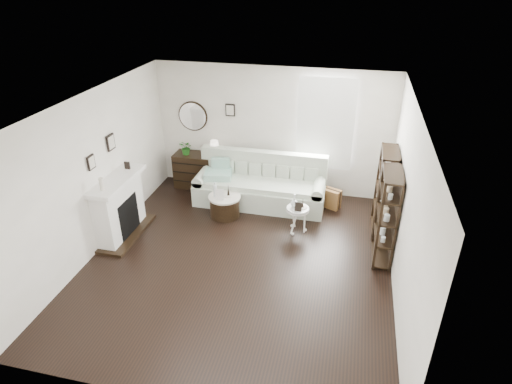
% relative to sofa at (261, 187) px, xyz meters
% --- Properties ---
extents(room, '(5.50, 5.50, 5.50)m').
position_rel_sofa_xyz_m(room, '(0.83, 0.62, 1.25)').
color(room, black).
rests_on(room, ground).
extents(fireplace, '(0.50, 1.40, 1.84)m').
position_rel_sofa_xyz_m(fireplace, '(-2.22, -1.78, 0.20)').
color(fireplace, white).
rests_on(fireplace, ground).
extents(shelf_unit_far, '(0.30, 0.80, 1.60)m').
position_rel_sofa_xyz_m(shelf_unit_far, '(2.43, -0.53, 0.46)').
color(shelf_unit_far, black).
rests_on(shelf_unit_far, ground).
extents(shelf_unit_near, '(0.30, 0.80, 1.60)m').
position_rel_sofa_xyz_m(shelf_unit_near, '(2.43, -1.43, 0.46)').
color(shelf_unit_near, black).
rests_on(shelf_unit_near, ground).
extents(sofa, '(2.67, 0.92, 1.04)m').
position_rel_sofa_xyz_m(sofa, '(0.00, 0.00, 0.00)').
color(sofa, '#B6C2AD').
rests_on(sofa, ground).
extents(quilt, '(0.62, 0.54, 0.14)m').
position_rel_sofa_xyz_m(quilt, '(-0.87, -0.13, 0.26)').
color(quilt, '#268D67').
rests_on(quilt, sofa).
extents(suitcase, '(0.64, 0.43, 0.41)m').
position_rel_sofa_xyz_m(suitcase, '(1.36, 0.14, -0.14)').
color(suitcase, brown).
rests_on(suitcase, ground).
extents(dresser, '(1.16, 0.50, 0.77)m').
position_rel_sofa_xyz_m(dresser, '(-1.44, 0.39, 0.04)').
color(dresser, black).
rests_on(dresser, ground).
extents(table_lamp, '(0.26, 0.26, 0.36)m').
position_rel_sofa_xyz_m(table_lamp, '(-1.11, 0.39, 0.61)').
color(table_lamp, '#F1E0CB').
rests_on(table_lamp, dresser).
extents(potted_plant, '(0.36, 0.34, 0.32)m').
position_rel_sofa_xyz_m(potted_plant, '(-1.73, 0.34, 0.59)').
color(potted_plant, '#205F1B').
rests_on(potted_plant, dresser).
extents(drum_table, '(0.64, 0.64, 0.44)m').
position_rel_sofa_xyz_m(drum_table, '(-0.57, -0.72, -0.12)').
color(drum_table, black).
rests_on(drum_table, ground).
extents(pedestal_table, '(0.42, 0.42, 0.51)m').
position_rel_sofa_xyz_m(pedestal_table, '(0.91, -0.96, 0.12)').
color(pedestal_table, white).
rests_on(pedestal_table, ground).
extents(eiffel_drum, '(0.14, 0.14, 0.20)m').
position_rel_sofa_xyz_m(eiffel_drum, '(-0.50, -0.68, 0.20)').
color(eiffel_drum, black).
rests_on(eiffel_drum, drum_table).
extents(bottle_drum, '(0.07, 0.07, 0.32)m').
position_rel_sofa_xyz_m(bottle_drum, '(-0.73, -0.79, 0.26)').
color(bottle_drum, silver).
rests_on(bottle_drum, drum_table).
extents(card_frame_drum, '(0.17, 0.09, 0.22)m').
position_rel_sofa_xyz_m(card_frame_drum, '(-0.61, -0.88, 0.21)').
color(card_frame_drum, silver).
rests_on(card_frame_drum, drum_table).
extents(eiffel_ped, '(0.10, 0.10, 0.16)m').
position_rel_sofa_xyz_m(eiffel_ped, '(1.00, -0.94, 0.25)').
color(eiffel_ped, black).
rests_on(eiffel_ped, pedestal_table).
extents(flask_ped, '(0.14, 0.14, 0.26)m').
position_rel_sofa_xyz_m(flask_ped, '(0.84, -0.95, 0.30)').
color(flask_ped, silver).
rests_on(flask_ped, pedestal_table).
extents(card_frame_ped, '(0.13, 0.06, 0.17)m').
position_rel_sofa_xyz_m(card_frame_ped, '(0.93, -1.07, 0.25)').
color(card_frame_ped, black).
rests_on(card_frame_ped, pedestal_table).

